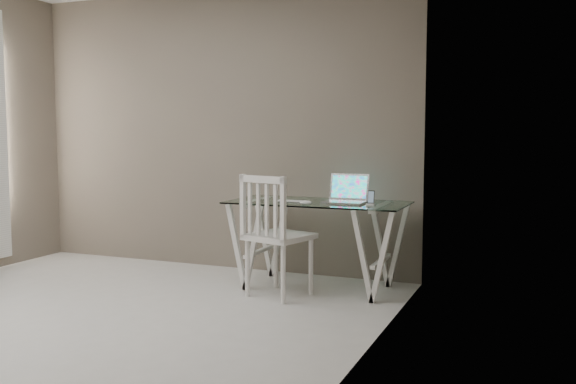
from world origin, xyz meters
name	(u,v)px	position (x,y,z in m)	size (l,w,h in m)	color
room	(47,73)	(-0.06, 0.02, 1.72)	(4.50, 4.52, 2.71)	#B9B7B1
desk	(318,244)	(1.20, 1.77, 0.38)	(1.50, 0.70, 0.75)	silver
chair	(273,230)	(0.97, 1.35, 0.55)	(0.56, 0.56, 1.00)	silver
laptop	(346,196)	(1.44, 1.82, 0.80)	(0.34, 0.29, 0.23)	#B8B8BC
keyboard	(291,201)	(0.99, 1.69, 0.75)	(0.27, 0.11, 0.01)	silver
mouse	(306,203)	(1.18, 1.54, 0.76)	(0.10, 0.06, 0.03)	white
phone_dock	(371,201)	(1.68, 1.69, 0.78)	(0.06, 0.06, 0.12)	white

